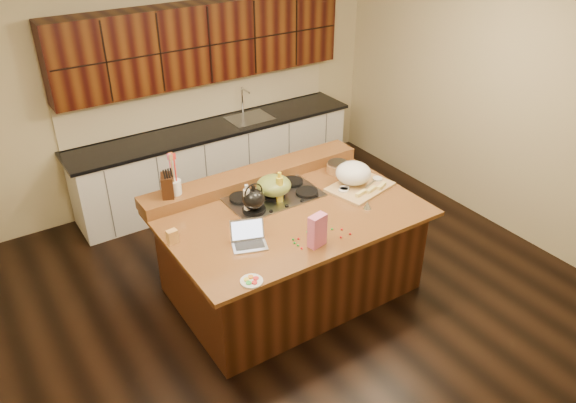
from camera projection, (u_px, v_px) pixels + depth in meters
room at (291, 170)px, 5.05m from camera, size 5.52×5.02×2.72m
island at (291, 251)px, 5.50m from camera, size 2.40×1.60×0.92m
back_ledge at (253, 176)px, 5.74m from camera, size 2.40×0.30×0.12m
cooktop at (274, 196)px, 5.47m from camera, size 0.92×0.52×0.05m
back_counter at (213, 122)px, 6.98m from camera, size 3.70×0.66×2.40m
kettle at (254, 199)px, 5.17m from camera, size 0.28×0.28×0.20m
green_bowl at (274, 185)px, 5.41m from camera, size 0.38×0.38×0.19m
laptop at (248, 238)px, 4.78m from camera, size 0.35×0.32×0.20m
oil_bottle at (280, 190)px, 5.34m from camera, size 0.09×0.09×0.27m
vinegar_bottle at (247, 202)px, 5.17m from camera, size 0.08×0.08×0.25m
wooden_tray at (355, 176)px, 5.63m from camera, size 0.70×0.58×0.25m
ramekin_a at (343, 191)px, 5.55m from camera, size 0.12×0.12×0.04m
ramekin_b at (377, 180)px, 5.75m from camera, size 0.12×0.12×0.04m
ramekin_c at (344, 190)px, 5.58m from camera, size 0.13×0.13×0.04m
strainer_bowl at (338, 168)px, 5.93m from camera, size 0.27×0.27×0.09m
kitchen_timer at (367, 205)px, 5.29m from camera, size 0.08×0.08×0.07m
pink_bag at (317, 231)px, 4.71m from camera, size 0.17×0.11×0.30m
candy_plate at (252, 281)px, 4.36m from camera, size 0.23×0.23×0.01m
package_box at (172, 237)px, 4.78m from camera, size 0.10×0.07×0.13m
utensil_crock at (175, 187)px, 5.27m from camera, size 0.14×0.14×0.14m
knife_block at (167, 186)px, 5.22m from camera, size 0.17×0.20×0.22m
gumdrop_0 at (320, 237)px, 4.88m from camera, size 0.02×0.02×0.02m
gumdrop_1 at (332, 229)px, 4.98m from camera, size 0.02×0.02×0.02m
gumdrop_2 at (341, 237)px, 4.87m from camera, size 0.02×0.02×0.02m
gumdrop_3 at (298, 245)px, 4.77m from camera, size 0.02×0.02×0.02m
gumdrop_4 at (298, 239)px, 4.85m from camera, size 0.02×0.02×0.02m
gumdrop_5 at (326, 237)px, 4.87m from camera, size 0.02×0.02×0.02m
gumdrop_6 at (350, 234)px, 4.92m from camera, size 0.02×0.02×0.02m
gumdrop_7 at (295, 243)px, 4.80m from camera, size 0.02×0.02×0.02m
gumdrop_8 at (342, 229)px, 4.98m from camera, size 0.02×0.02×0.02m
gumdrop_9 at (307, 232)px, 4.95m from camera, size 0.02×0.02×0.02m
gumdrop_10 at (302, 248)px, 4.73m from camera, size 0.02×0.02×0.02m
gumdrop_11 at (293, 239)px, 4.84m from camera, size 0.02×0.02×0.02m
gumdrop_12 at (314, 234)px, 4.92m from camera, size 0.02×0.02×0.02m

